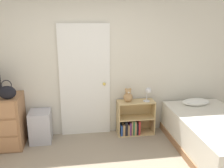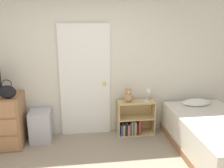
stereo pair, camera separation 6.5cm
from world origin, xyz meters
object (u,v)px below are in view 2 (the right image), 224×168
object	(u,v)px
teddy_bear	(128,96)
desk_lamp	(148,92)
handbag	(7,92)
bed	(215,137)
storage_bin	(41,126)
bookshelf	(133,121)

from	to	relation	value
teddy_bear	desk_lamp	size ratio (longest dim) A/B	0.97
handbag	bed	size ratio (longest dim) A/B	0.15
storage_bin	desk_lamp	distance (m)	1.98
handbag	teddy_bear	distance (m)	2.00
storage_bin	bookshelf	bearing A→B (deg)	1.64
storage_bin	bed	xyz separation A→B (m)	(2.79, -0.79, 0.01)
bookshelf	storage_bin	bearing A→B (deg)	-178.36
handbag	storage_bin	bearing A→B (deg)	32.87
storage_bin	bed	world-z (taller)	bed
handbag	desk_lamp	size ratio (longest dim) A/B	1.17
bookshelf	desk_lamp	xyz separation A→B (m)	(0.25, -0.04, 0.57)
teddy_bear	desk_lamp	distance (m)	0.37
bed	desk_lamp	bearing A→B (deg)	137.94
bookshelf	bed	size ratio (longest dim) A/B	0.34
teddy_bear	handbag	bearing A→B (deg)	-170.95
handbag	teddy_bear	world-z (taller)	handbag
teddy_bear	storage_bin	bearing A→B (deg)	-178.27
bookshelf	teddy_bear	size ratio (longest dim) A/B	2.65
storage_bin	desk_lamp	world-z (taller)	desk_lamp
bookshelf	handbag	bearing A→B (deg)	-171.38
handbag	bookshelf	size ratio (longest dim) A/B	0.46
teddy_bear	desk_lamp	bearing A→B (deg)	-6.83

